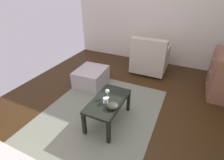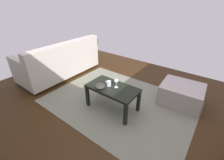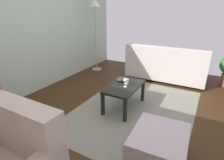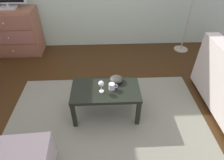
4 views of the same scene
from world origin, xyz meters
name	(u,v)px [view 4 (image 4 of 4)]	position (x,y,z in m)	size (l,w,h in m)	color
ground_plane	(92,115)	(0.00, 0.00, -0.03)	(5.77, 4.54, 0.05)	#351F0D
area_rug	(107,125)	(0.20, -0.20, 0.00)	(2.60, 1.90, 0.01)	slate
dresser	(13,32)	(-1.54, 1.72, 0.44)	(0.96, 0.49, 0.87)	#8F5942
coffee_table	(106,93)	(0.19, 0.02, 0.37)	(0.85, 0.47, 0.43)	black
wine_glass	(101,84)	(0.14, -0.02, 0.55)	(0.07, 0.07, 0.16)	silver
mug	(112,86)	(0.27, 0.01, 0.47)	(0.11, 0.08, 0.08)	silver
bowl_decorative	(116,79)	(0.34, 0.16, 0.47)	(0.17, 0.17, 0.08)	#2F2E27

